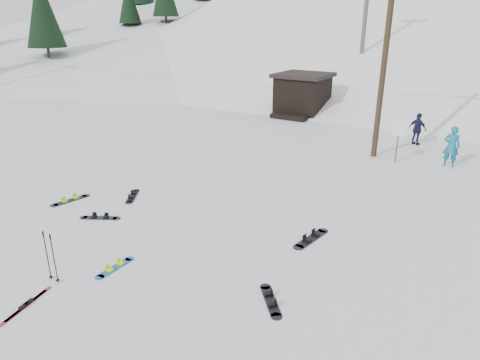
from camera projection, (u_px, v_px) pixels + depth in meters
The scene contains 18 objects.
ground at pixel (126, 288), 10.46m from camera, with size 200.00×200.00×0.00m, color white.
ski_slope at pixel (436, 161), 58.08m from camera, with size 60.00×75.00×45.00m, color white.
ridge_left at pixel (195, 130), 70.29m from camera, with size 34.00×85.00×38.00m, color white.
treeline_left at pixel (168, 66), 59.08m from camera, with size 20.00×64.00×10.00m, color black, non-canonical shape.
treeline_crest at pixel (477, 54), 78.27m from camera, with size 50.00×6.00×10.00m, color black, non-canonical shape.
utility_pole at pixel (385, 55), 18.83m from camera, with size 2.00×0.26×9.00m.
trail_sign at pixel (398, 135), 19.15m from camera, with size 0.50×0.09×1.85m.
lift_hut at pixel (302, 94), 29.00m from camera, with size 3.40×4.10×2.75m.
hero_snowboard at pixel (115, 267), 11.30m from camera, with size 0.25×1.28×0.09m.
hero_skis at pixel (26, 305), 9.81m from camera, with size 0.45×1.51×0.08m.
ski_poles at pixel (50, 257), 10.51m from camera, with size 0.37×0.10×1.36m.
board_scatter_a at pixel (100, 218), 14.11m from camera, with size 1.23×0.80×0.10m.
board_scatter_b at pixel (133, 196), 15.82m from camera, with size 0.88×1.23×0.10m.
board_scatter_c at pixel (70, 200), 15.46m from camera, with size 0.50×1.46×0.10m.
board_scatter_d at pixel (271, 300), 9.97m from camera, with size 1.02×1.10×0.10m.
board_scatter_f at pixel (311, 238), 12.77m from camera, with size 0.52×1.66×0.12m.
skier_teal at pixel (451, 146), 18.77m from camera, with size 0.67×0.44×1.83m, color #0D6A88.
skier_navy at pixel (418, 129), 22.03m from camera, with size 0.97×0.41×1.66m, color #181638.
Camera 1 is at (7.11, -5.94, 6.19)m, focal length 32.00 mm.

